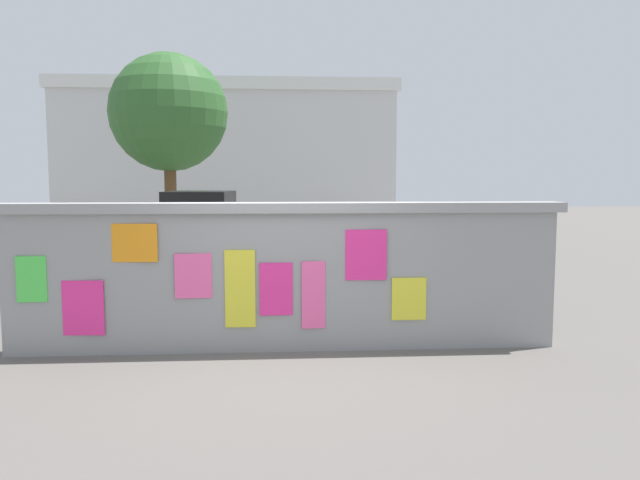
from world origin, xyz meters
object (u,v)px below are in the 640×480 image
at_px(bicycle_far, 337,300).
at_px(auto_rickshaw_truck, 251,240).
at_px(tree_roadside, 169,113).
at_px(motorcycle, 465,287).
at_px(bicycle_near, 191,300).
at_px(person_bystander, 87,260).
at_px(person_walking, 410,235).

bearing_deg(bicycle_far, auto_rickshaw_truck, 111.32).
bearing_deg(tree_roadside, auto_rickshaw_truck, -68.14).
bearing_deg(motorcycle, bicycle_near, -176.65).
relative_size(auto_rickshaw_truck, bicycle_far, 2.25).
xyz_separation_m(auto_rickshaw_truck, tree_roadside, (-2.70, 6.73, 3.14)).
relative_size(bicycle_near, person_bystander, 1.04).
bearing_deg(auto_rickshaw_truck, person_bystander, -120.04).
xyz_separation_m(bicycle_near, bicycle_far, (2.08, -0.15, 0.00)).
distance_m(bicycle_far, person_bystander, 3.50).
bearing_deg(motorcycle, bicycle_far, -168.77).
xyz_separation_m(auto_rickshaw_truck, person_walking, (3.12, -0.17, 0.09)).
bearing_deg(auto_rickshaw_truck, bicycle_far, -68.68).
height_order(motorcycle, person_bystander, person_bystander).
bearing_deg(person_bystander, tree_roadside, 93.49).
xyz_separation_m(person_walking, person_bystander, (-5.19, -3.41, 0.00)).
bearing_deg(motorcycle, person_bystander, -175.15).
height_order(bicycle_near, bicycle_far, same).
distance_m(auto_rickshaw_truck, tree_roadside, 7.90).
height_order(auto_rickshaw_truck, person_bystander, auto_rickshaw_truck).
height_order(person_walking, person_bystander, same).
height_order(bicycle_near, tree_roadside, tree_roadside).
height_order(auto_rickshaw_truck, tree_roadside, tree_roadside).
bearing_deg(bicycle_near, person_walking, 39.69).
bearing_deg(person_walking, motorcycle, -85.75).
distance_m(person_walking, person_bystander, 6.21).
xyz_separation_m(person_walking, tree_roadside, (-5.82, 6.90, 3.06)).
xyz_separation_m(motorcycle, person_walking, (-0.22, 2.95, 0.52)).
bearing_deg(bicycle_near, person_bystander, -170.72).
xyz_separation_m(auto_rickshaw_truck, bicycle_far, (1.37, -3.51, -0.54)).
bearing_deg(motorcycle, auto_rickshaw_truck, 136.96).
xyz_separation_m(auto_rickshaw_truck, bicycle_near, (-0.71, -3.36, -0.54)).
relative_size(auto_rickshaw_truck, motorcycle, 1.96).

